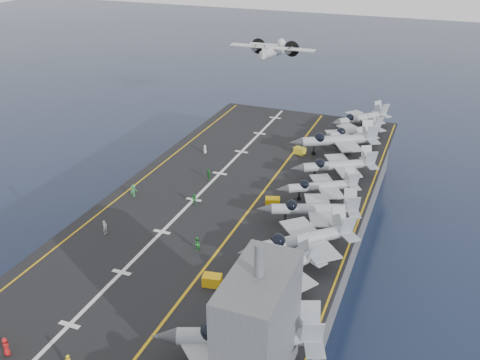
% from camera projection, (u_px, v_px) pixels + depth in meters
% --- Properties ---
extents(ground, '(500.00, 500.00, 0.00)m').
position_uv_depth(ground, '(231.00, 265.00, 83.95)').
color(ground, '#142135').
rests_on(ground, ground).
extents(hull, '(36.00, 90.00, 10.00)m').
position_uv_depth(hull, '(230.00, 238.00, 81.75)').
color(hull, '#56595E').
rests_on(hull, ground).
extents(flight_deck, '(38.00, 92.00, 0.40)m').
position_uv_depth(flight_deck, '(230.00, 208.00, 79.47)').
color(flight_deck, black).
rests_on(flight_deck, hull).
extents(foul_line, '(0.35, 90.00, 0.02)m').
position_uv_depth(foul_line, '(249.00, 210.00, 78.39)').
color(foul_line, gold).
rests_on(foul_line, flight_deck).
extents(landing_centerline, '(0.50, 90.00, 0.02)m').
position_uv_depth(landing_centerline, '(194.00, 200.00, 81.34)').
color(landing_centerline, silver).
rests_on(landing_centerline, flight_deck).
extents(deck_edge_port, '(0.25, 90.00, 0.02)m').
position_uv_depth(deck_edge_port, '(131.00, 188.00, 84.94)').
color(deck_edge_port, gold).
rests_on(deck_edge_port, flight_deck).
extents(deck_edge_stbd, '(0.25, 90.00, 0.02)m').
position_uv_depth(deck_edge_stbd, '(355.00, 230.00, 73.31)').
color(deck_edge_stbd, gold).
rests_on(deck_edge_stbd, flight_deck).
extents(island_superstructure, '(5.00, 10.00, 15.00)m').
position_uv_depth(island_superstructure, '(258.00, 318.00, 46.08)').
color(island_superstructure, '#56595E').
rests_on(island_superstructure, flight_deck).
extents(fighter_jet_1, '(19.18, 16.07, 5.68)m').
position_uv_depth(fighter_jet_1, '(248.00, 335.00, 50.83)').
color(fighter_jet_1, '#9099A1').
rests_on(fighter_jet_1, flight_deck).
extents(fighter_jet_2, '(15.02, 16.33, 4.72)m').
position_uv_depth(fighter_jet_2, '(277.00, 270.00, 61.08)').
color(fighter_jet_2, '#9CA2AB').
rests_on(fighter_jet_2, flight_deck).
extents(fighter_jet_3, '(18.46, 18.06, 5.39)m').
position_uv_depth(fighter_jet_3, '(303.00, 238.00, 66.52)').
color(fighter_jet_3, '#9FA8AF').
rests_on(fighter_jet_3, flight_deck).
extents(fighter_jet_4, '(16.58, 13.85, 4.91)m').
position_uv_depth(fighter_jet_4, '(314.00, 208.00, 73.94)').
color(fighter_jet_4, '#8D959C').
rests_on(fighter_jet_4, flight_deck).
extents(fighter_jet_5, '(15.24, 13.77, 4.41)m').
position_uv_depth(fighter_jet_5, '(322.00, 185.00, 80.83)').
color(fighter_jet_5, gray).
rests_on(fighter_jet_5, flight_deck).
extents(fighter_jet_6, '(16.99, 15.37, 4.92)m').
position_uv_depth(fighter_jet_6, '(338.00, 164.00, 87.08)').
color(fighter_jet_6, '#9CA5AB').
rests_on(fighter_jet_6, flight_deck).
extents(fighter_jet_7, '(19.25, 17.22, 5.58)m').
position_uv_depth(fighter_jet_7, '(338.00, 139.00, 96.18)').
color(fighter_jet_7, '#969FA7').
rests_on(fighter_jet_7, flight_deck).
extents(fighter_jet_8, '(15.87, 16.26, 4.74)m').
position_uv_depth(fighter_jet_8, '(354.00, 131.00, 101.01)').
color(fighter_jet_8, '#979CA6').
rests_on(fighter_jet_8, flight_deck).
extents(tow_cart_a, '(2.40, 1.78, 1.31)m').
position_uv_depth(tow_cart_a, '(212.00, 280.00, 62.15)').
color(tow_cart_a, '#F2B20F').
rests_on(tow_cart_a, flight_deck).
extents(tow_cart_b, '(2.49, 2.02, 1.29)m').
position_uv_depth(tow_cart_b, '(273.00, 202.00, 79.32)').
color(tow_cart_b, '#CD9A07').
rests_on(tow_cart_b, flight_deck).
extents(tow_cart_c, '(2.30, 1.83, 1.20)m').
position_uv_depth(tow_cart_c, '(300.00, 151.00, 96.99)').
color(tow_cart_c, yellow).
rests_on(tow_cart_c, flight_deck).
extents(crew_1, '(0.89, 1.24, 1.94)m').
position_uv_depth(crew_1, '(105.00, 227.00, 72.22)').
color(crew_1, silver).
rests_on(crew_1, flight_deck).
extents(crew_2, '(1.14, 0.87, 1.71)m').
position_uv_depth(crew_2, '(195.00, 199.00, 79.65)').
color(crew_2, '#228730').
rests_on(crew_2, flight_deck).
extents(crew_3, '(1.09, 1.37, 2.00)m').
position_uv_depth(crew_3, '(134.00, 191.00, 81.87)').
color(crew_3, '#2E8942').
rests_on(crew_3, flight_deck).
extents(crew_4, '(1.37, 1.27, 1.90)m').
position_uv_depth(crew_4, '(208.00, 174.00, 87.25)').
color(crew_4, '#268C33').
rests_on(crew_4, flight_deck).
extents(crew_5, '(0.86, 1.09, 1.60)m').
position_uv_depth(crew_5, '(205.00, 149.00, 97.13)').
color(crew_5, silver).
rests_on(crew_5, flight_deck).
extents(crew_7, '(0.90, 1.23, 1.89)m').
position_uv_depth(crew_7, '(197.00, 244.00, 68.60)').
color(crew_7, '#268C33').
rests_on(crew_7, flight_deck).
extents(transport_plane, '(19.83, 13.56, 4.67)m').
position_uv_depth(transport_plane, '(272.00, 53.00, 121.75)').
color(transport_plane, white).
extents(fighter_jet_9, '(15.87, 16.26, 4.74)m').
position_uv_depth(fighter_jet_9, '(362.00, 117.00, 108.12)').
color(fighter_jet_9, '#979CA6').
rests_on(fighter_jet_9, flight_deck).
extents(crew_8, '(1.43, 1.18, 2.05)m').
position_uv_depth(crew_8, '(6.00, 347.00, 52.00)').
color(crew_8, '#B21919').
rests_on(crew_8, flight_deck).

